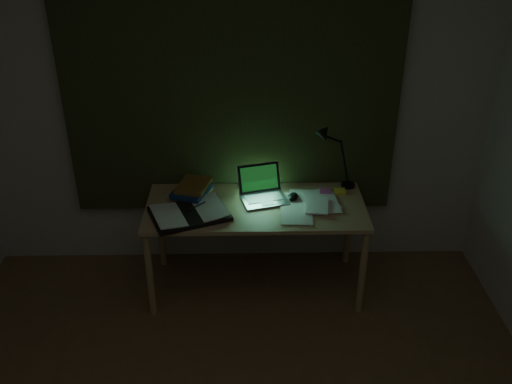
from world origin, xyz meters
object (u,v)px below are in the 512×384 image
desk (256,247)px  loose_papers (309,206)px  open_textbook (189,213)px  laptop (265,187)px  desk_lamp (351,153)px  book_stack (192,190)px

desk → loose_papers: loose_papers is taller
desk → open_textbook: (-0.42, -0.12, 0.35)m
laptop → loose_papers: 0.31m
open_textbook → loose_papers: (0.77, 0.09, -0.01)m
open_textbook → desk_lamp: desk_lamp is taller
book_stack → desk_lamp: bearing=6.2°
book_stack → loose_papers: bearing=-11.7°
laptop → desk: bearing=-152.5°
book_stack → open_textbook: bearing=-90.2°
laptop → book_stack: (-0.48, 0.08, -0.06)m
laptop → desk_lamp: size_ratio=0.64×
laptop → loose_papers: bearing=-31.3°
laptop → loose_papers: (0.29, -0.08, -0.10)m
desk → open_textbook: open_textbook is taller
book_stack → desk_lamp: 1.09m
loose_papers → laptop: bearing=164.0°
laptop → desk_lamp: 0.63m
desk → laptop: size_ratio=4.35×
desk → loose_papers: bearing=-4.0°
book_stack → desk_lamp: size_ratio=0.48×
open_textbook → loose_papers: 0.77m
open_textbook → book_stack: bearing=68.6°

